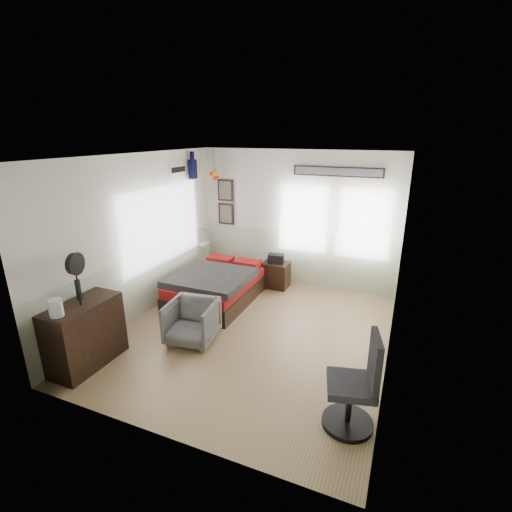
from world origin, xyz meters
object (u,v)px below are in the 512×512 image
at_px(task_chair, 356,391).
at_px(dresser, 85,334).
at_px(armchair, 192,322).
at_px(nightstand, 276,275).
at_px(bed, 216,286).

bearing_deg(task_chair, dresser, 170.06).
distance_m(dresser, armchair, 1.45).
height_order(nightstand, task_chair, task_chair).
bearing_deg(dresser, armchair, 46.43).
height_order(bed, armchair, armchair).
height_order(bed, nightstand, bed).
height_order(dresser, nightstand, dresser).
xyz_separation_m(bed, armchair, (0.34, -1.39, 0.03)).
distance_m(dresser, task_chair, 3.51).
xyz_separation_m(dresser, nightstand, (1.44, 3.48, -0.19)).
xyz_separation_m(bed, nightstand, (0.79, 1.05, -0.03)).
relative_size(nightstand, task_chair, 0.47).
height_order(armchair, task_chair, task_chair).
xyz_separation_m(nightstand, task_chair, (2.06, -3.24, 0.19)).
relative_size(bed, task_chair, 1.68).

